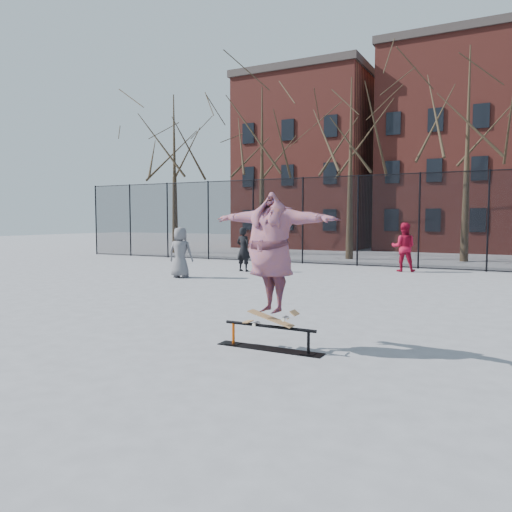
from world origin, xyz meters
The scene contains 10 objects.
ground centered at (0.00, 0.00, 0.00)m, with size 100.00×100.00×0.00m, color slate.
skate_rail centered at (1.37, -1.44, 0.15)m, with size 1.80×0.28×0.40m.
skateboard centered at (1.39, -1.44, 0.45)m, with size 0.83×0.20×0.10m, color #A07440, non-canonical shape.
skater centered at (1.39, -1.44, 1.44)m, with size 2.33×0.63×1.90m, color #393586.
bystander_grey centered at (-5.71, 5.84, 0.90)m, with size 0.87×0.57×1.79m, color #5D5C61.
bystander_black centered at (-4.75, 8.70, 0.88)m, with size 0.64×0.42×1.75m, color black.
bystander_red centered at (0.87, 11.60, 0.97)m, with size 0.94×0.73×1.93m, color maroon.
fence centered at (-0.01, 13.00, 2.05)m, with size 34.03×0.07×4.00m.
tree_row centered at (-0.25, 17.15, 7.36)m, with size 33.66×7.46×10.67m.
rowhouses centered at (0.72, 26.00, 6.06)m, with size 29.00×7.00×13.00m.
Camera 1 is at (4.82, -8.48, 2.09)m, focal length 35.00 mm.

